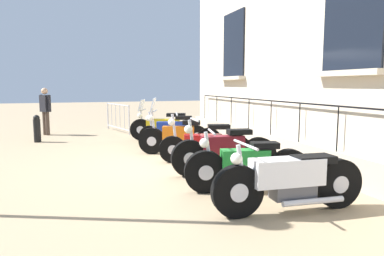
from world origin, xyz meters
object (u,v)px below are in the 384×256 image
at_px(crowd_barrier, 118,117).
at_px(bollard, 37,128).
at_px(motorcycle_red, 205,144).
at_px(motorcycle_white, 290,180).
at_px(motorcycle_blue, 173,132).
at_px(motorcycle_yellow, 164,126).
at_px(motorcycle_maroon, 224,152).
at_px(motorcycle_orange, 179,137).
at_px(pedestrian_standing, 45,109).
at_px(motorcycle_green, 247,166).

height_order(crowd_barrier, bollard, crowd_barrier).
height_order(motorcycle_red, motorcycle_white, motorcycle_red).
relative_size(motorcycle_blue, motorcycle_red, 0.93).
height_order(motorcycle_blue, motorcycle_white, motorcycle_blue).
height_order(motorcycle_blue, crowd_barrier, crowd_barrier).
height_order(motorcycle_yellow, crowd_barrier, motorcycle_yellow).
bearing_deg(bollard, motorcycle_white, 117.02).
height_order(motorcycle_red, crowd_barrier, motorcycle_red).
bearing_deg(motorcycle_yellow, motorcycle_maroon, 91.15).
relative_size(motorcycle_maroon, motorcycle_white, 0.95).
height_order(motorcycle_orange, motorcycle_red, motorcycle_orange).
distance_m(motorcycle_yellow, bollard, 3.90).
xyz_separation_m(crowd_barrier, bollard, (2.64, 1.68, -0.14)).
height_order(motorcycle_red, pedestrian_standing, pedestrian_standing).
relative_size(motorcycle_red, motorcycle_green, 0.99).
relative_size(motorcycle_blue, bollard, 2.27).
xyz_separation_m(motorcycle_red, crowd_barrier, (1.26, -5.97, 0.15)).
relative_size(motorcycle_maroon, pedestrian_standing, 1.30).
bearing_deg(motorcycle_orange, bollard, -41.28).
bearing_deg(motorcycle_white, motorcycle_blue, -88.64).
xyz_separation_m(motorcycle_orange, motorcycle_red, (-0.28, 1.10, -0.02)).
relative_size(motorcycle_orange, crowd_barrier, 0.98).
bearing_deg(pedestrian_standing, motorcycle_green, 114.07).
relative_size(motorcycle_orange, motorcycle_maroon, 0.96).
distance_m(motorcycle_yellow, motorcycle_red, 3.39).
height_order(motorcycle_green, motorcycle_white, motorcycle_green).
distance_m(motorcycle_green, bollard, 7.59).
bearing_deg(motorcycle_orange, motorcycle_maroon, 96.50).
xyz_separation_m(motorcycle_yellow, motorcycle_red, (-0.12, 3.38, -0.04)).
height_order(motorcycle_yellow, pedestrian_standing, pedestrian_standing).
relative_size(motorcycle_yellow, bollard, 2.49).
height_order(motorcycle_yellow, bollard, motorcycle_yellow).
height_order(motorcycle_yellow, motorcycle_blue, motorcycle_yellow).
height_order(motorcycle_orange, motorcycle_green, motorcycle_orange).
height_order(motorcycle_blue, pedestrian_standing, pedestrian_standing).
bearing_deg(motorcycle_yellow, motorcycle_red, 91.95).
distance_m(motorcycle_blue, crowd_barrier, 3.89).
xyz_separation_m(motorcycle_red, bollard, (3.90, -4.29, 0.01)).
relative_size(motorcycle_yellow, motorcycle_white, 0.93).
bearing_deg(pedestrian_standing, motorcycle_white, 112.11).
bearing_deg(motorcycle_red, pedestrian_standing, -57.40).
bearing_deg(motorcycle_yellow, pedestrian_standing, -34.39).
distance_m(motorcycle_white, bollard, 8.57).
distance_m(motorcycle_maroon, motorcycle_green, 1.14).
bearing_deg(motorcycle_white, motorcycle_orange, -86.54).
relative_size(motorcycle_maroon, crowd_barrier, 1.02).
bearing_deg(motorcycle_orange, motorcycle_white, 93.46).
bearing_deg(bollard, crowd_barrier, -147.53).
height_order(motorcycle_yellow, motorcycle_red, motorcycle_yellow).
bearing_deg(motorcycle_green, motorcycle_red, -92.78).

